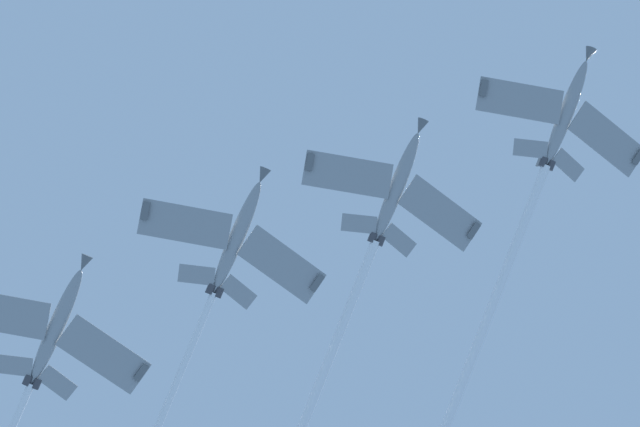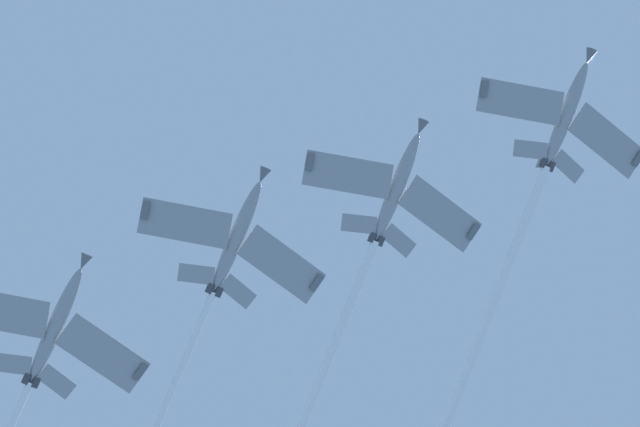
{
  "view_description": "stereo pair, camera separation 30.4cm",
  "coord_description": "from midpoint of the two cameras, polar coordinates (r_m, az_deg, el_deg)",
  "views": [
    {
      "loc": [
        -28.11,
        40.39,
        1.9
      ],
      "look_at": [
        20.45,
        20.09,
        110.74
      ],
      "focal_mm": 66.92,
      "sensor_mm": 36.0,
      "label": 1
    },
    {
      "loc": [
        -27.99,
        40.67,
        1.9
      ],
      "look_at": [
        20.45,
        20.09,
        110.74
      ],
      "focal_mm": 66.92,
      "sensor_mm": 36.0,
      "label": 2
    }
  ],
  "objects": [
    {
      "name": "jet_lead",
      "position": [
        127.33,
        10.07,
        0.28
      ],
      "size": [
        45.22,
        20.12,
        24.2
      ],
      "color": "gray"
    },
    {
      "name": "jet_third",
      "position": [
        119.56,
        -5.72,
        -5.44
      ],
      "size": [
        52.44,
        20.1,
        29.02
      ],
      "color": "gray"
    },
    {
      "name": "jet_fourth",
      "position": [
        120.47,
        -14.19,
        -9.32
      ],
      "size": [
        51.71,
        20.1,
        27.04
      ],
      "color": "gray"
    },
    {
      "name": "jet_second",
      "position": [
        122.14,
        1.22,
        -5.18
      ],
      "size": [
        54.97,
        20.12,
        29.05
      ],
      "color": "gray"
    }
  ]
}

